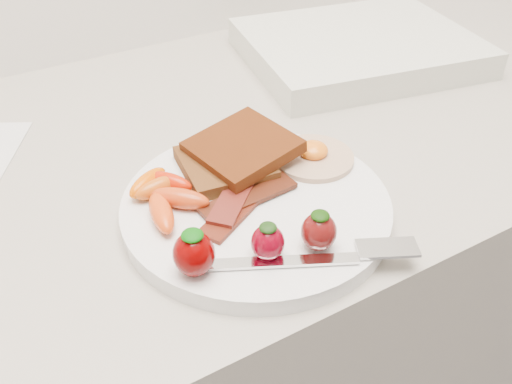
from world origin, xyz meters
TOP-DOWN VIEW (x-y plane):
  - counter at (0.00, 1.70)m, footprint 2.00×0.60m
  - plate at (0.03, 1.55)m, footprint 0.27×0.27m
  - toast_lower at (0.03, 1.61)m, footprint 0.10×0.10m
  - toast_upper at (0.05, 1.61)m, footprint 0.11×0.11m
  - fried_egg at (0.12, 1.58)m, footprint 0.10×0.10m
  - bacon_strips at (0.01, 1.55)m, footprint 0.12×0.10m
  - baby_carrots at (-0.05, 1.59)m, footprint 0.07×0.10m
  - strawberries at (-0.02, 1.47)m, footprint 0.14×0.06m
  - fork at (0.04, 1.44)m, footprint 0.18×0.09m
  - appliance at (0.35, 1.79)m, footprint 0.37×0.32m

SIDE VIEW (x-z plane):
  - counter at x=0.00m, z-range 0.00..0.90m
  - plate at x=0.03m, z-range 0.90..0.92m
  - appliance at x=0.35m, z-range 0.90..0.94m
  - fork at x=0.04m, z-range 0.92..0.92m
  - bacon_strips at x=0.01m, z-range 0.92..0.93m
  - fried_egg at x=0.12m, z-range 0.91..0.93m
  - toast_lower at x=0.03m, z-range 0.92..0.93m
  - baby_carrots at x=-0.05m, z-range 0.92..0.94m
  - strawberries at x=-0.02m, z-range 0.92..0.96m
  - toast_upper at x=0.05m, z-range 0.93..0.95m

